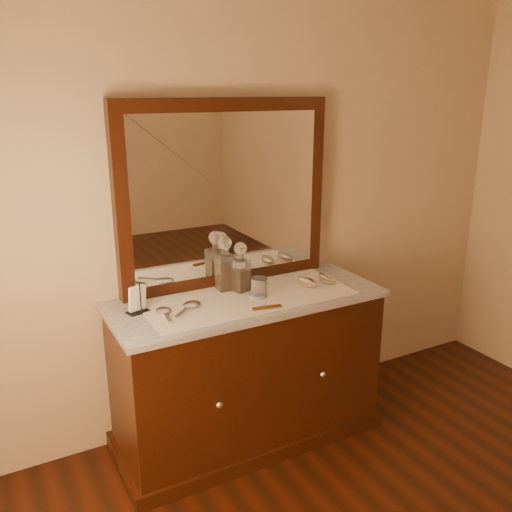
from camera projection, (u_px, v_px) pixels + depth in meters
name	position (u px, v px, depth m)	size (l,w,h in m)	color
dresser_cabinet	(247.00, 371.00, 2.95)	(1.40, 0.55, 0.82)	black
dresser_plinth	(248.00, 429.00, 3.06)	(1.46, 0.59, 0.08)	black
knob_left	(219.00, 405.00, 2.56)	(0.04, 0.04, 0.04)	silver
knob_right	(323.00, 374.00, 2.83)	(0.04, 0.04, 0.04)	silver
marble_top	(247.00, 299.00, 2.82)	(1.44, 0.59, 0.03)	silver
mirror_frame	(225.00, 195.00, 2.87)	(1.20, 0.08, 1.00)	black
mirror_glass	(228.00, 196.00, 2.84)	(1.06, 0.01, 0.86)	white
lace_runner	(249.00, 297.00, 2.80)	(1.10, 0.45, 0.00)	silver
pin_dish	(257.00, 296.00, 2.79)	(0.09, 0.09, 0.01)	silver
comb	(267.00, 307.00, 2.65)	(0.15, 0.03, 0.01)	brown
napkin_rack	(137.00, 300.00, 2.59)	(0.12, 0.09, 0.16)	black
decanter_left	(225.00, 269.00, 2.87)	(0.09, 0.09, 0.30)	brown
decanter_right	(240.00, 272.00, 2.85)	(0.10, 0.10, 0.27)	brown
brush_near	(307.00, 282.00, 2.96)	(0.09, 0.15, 0.04)	#8E7257
brush_far	(327.00, 278.00, 3.01)	(0.07, 0.15, 0.04)	#8E7257
hand_mirror_outer	(164.00, 312.00, 2.59)	(0.09, 0.20, 0.02)	silver
hand_mirror_inner	(190.00, 306.00, 2.66)	(0.20, 0.19, 0.02)	silver
tumblers	(259.00, 287.00, 2.80)	(0.09, 0.09, 0.10)	white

